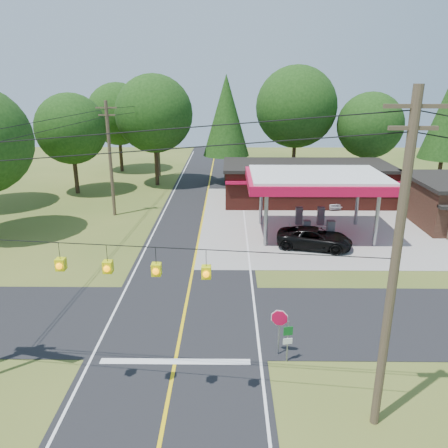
{
  "coord_description": "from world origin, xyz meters",
  "views": [
    {
      "loc": [
        2.28,
        -19.61,
        11.59
      ],
      "look_at": [
        2.0,
        7.0,
        2.8
      ],
      "focal_mm": 35.0,
      "sensor_mm": 36.0,
      "label": 1
    }
  ],
  "objects_px": {
    "octagonal_stop_sign": "(279,322)",
    "suv_car": "(314,238)",
    "sedan_car": "(329,200)",
    "gas_canopy": "(317,181)"
  },
  "relations": [
    {
      "from": "octagonal_stop_sign",
      "to": "suv_car",
      "type": "bearing_deg",
      "value": 72.91
    },
    {
      "from": "sedan_car",
      "to": "octagonal_stop_sign",
      "type": "xyz_separation_m",
      "value": [
        -7.5,
        -24.01,
        1.06
      ]
    },
    {
      "from": "suv_car",
      "to": "sedan_car",
      "type": "relative_size",
      "value": 1.53
    },
    {
      "from": "suv_car",
      "to": "octagonal_stop_sign",
      "type": "distance_m",
      "value": 13.65
    },
    {
      "from": "gas_canopy",
      "to": "octagonal_stop_sign",
      "type": "bearing_deg",
      "value": -105.7
    },
    {
      "from": "suv_car",
      "to": "gas_canopy",
      "type": "bearing_deg",
      "value": 4.04
    },
    {
      "from": "gas_canopy",
      "to": "sedan_car",
      "type": "relative_size",
      "value": 3.03
    },
    {
      "from": "suv_car",
      "to": "octagonal_stop_sign",
      "type": "height_order",
      "value": "octagonal_stop_sign"
    },
    {
      "from": "gas_canopy",
      "to": "suv_car",
      "type": "xyz_separation_m",
      "value": [
        -0.5,
        -3.0,
        -3.52
      ]
    },
    {
      "from": "suv_car",
      "to": "octagonal_stop_sign",
      "type": "xyz_separation_m",
      "value": [
        -4.0,
        -13.01,
        0.91
      ]
    }
  ]
}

